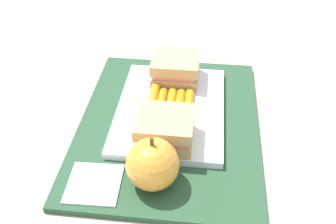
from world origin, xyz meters
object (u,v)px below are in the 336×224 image
object	(u,v)px
food_tray	(171,110)
sandwich_half_left	(175,69)
sandwich_half_right	(165,129)
paper_napkin	(94,184)
apple	(153,164)
carrot_sticks_bundle	(170,104)

from	to	relation	value
food_tray	sandwich_half_left	distance (m)	0.08
sandwich_half_right	paper_napkin	distance (m)	0.12
sandwich_half_left	apple	distance (m)	0.23
sandwich_half_right	carrot_sticks_bundle	xyz separation A→B (m)	(-0.08, -0.00, -0.02)
carrot_sticks_bundle	apple	bearing A→B (deg)	-2.80
food_tray	carrot_sticks_bundle	distance (m)	0.01
sandwich_half_left	carrot_sticks_bundle	distance (m)	0.08
food_tray	sandwich_half_right	bearing A→B (deg)	0.00
food_tray	sandwich_half_right	world-z (taller)	sandwich_half_right
sandwich_half_left	sandwich_half_right	size ratio (longest dim) A/B	1.00
food_tray	sandwich_half_right	size ratio (longest dim) A/B	2.88
food_tray	paper_napkin	distance (m)	0.18
food_tray	sandwich_half_right	xyz separation A→B (m)	(0.08, 0.00, 0.03)
sandwich_half_left	carrot_sticks_bundle	size ratio (longest dim) A/B	1.03
food_tray	sandwich_half_left	size ratio (longest dim) A/B	2.88
sandwich_half_right	paper_napkin	size ratio (longest dim) A/B	1.14
food_tray	paper_napkin	bearing A→B (deg)	-28.02
food_tray	carrot_sticks_bundle	bearing A→B (deg)	-29.36
sandwich_half_left	sandwich_half_right	xyz separation A→B (m)	(0.16, 0.00, 0.00)
paper_napkin	food_tray	bearing A→B (deg)	151.98
sandwich_half_left	carrot_sticks_bundle	bearing A→B (deg)	-0.33
sandwich_half_left	carrot_sticks_bundle	world-z (taller)	sandwich_half_left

